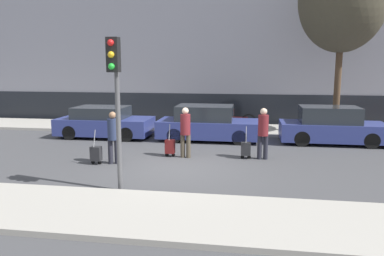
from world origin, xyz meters
TOP-DOWN VIEW (x-y plane):
  - ground_plane at (0.00, 0.00)m, footprint 80.00×80.00m
  - sidewalk_near at (0.00, -3.75)m, footprint 28.00×2.50m
  - sidewalk_far at (0.00, 7.00)m, footprint 28.00×3.00m
  - parked_car_0 at (-4.15, 4.49)m, footprint 4.03×1.88m
  - parked_car_1 at (0.39, 4.50)m, footprint 4.21×1.83m
  - parked_car_2 at (5.36, 4.57)m, footprint 4.09×1.71m
  - pedestrian_left at (-2.11, 0.21)m, footprint 0.34×0.34m
  - trolley_left at (-2.64, 0.04)m, footprint 0.34×0.29m
  - pedestrian_center at (0.00, 1.36)m, footprint 0.35×0.34m
  - trolley_center at (-0.54, 1.41)m, footprint 0.34×0.29m
  - pedestrian_right at (2.58, 1.54)m, footprint 0.35×0.34m
  - trolley_right at (2.03, 1.51)m, footprint 0.34×0.29m
  - traffic_light at (-1.02, -2.36)m, footprint 0.28×0.47m
  - parked_bicycle at (1.54, 6.81)m, footprint 1.77×0.06m

SIDE VIEW (x-z plane):
  - ground_plane at x=0.00m, z-range 0.00..0.00m
  - sidewalk_near at x=0.00m, z-range 0.00..0.12m
  - sidewalk_far at x=0.00m, z-range 0.00..0.12m
  - trolley_right at x=2.03m, z-range -0.21..0.89m
  - trolley_left at x=-2.64m, z-range -0.21..0.90m
  - trolley_center at x=-0.54m, z-range -0.21..0.92m
  - parked_bicycle at x=1.54m, z-range 0.01..0.97m
  - parked_car_0 at x=-4.15m, z-range -0.03..1.29m
  - parked_car_1 at x=0.39m, z-range -0.05..1.40m
  - parked_car_2 at x=5.36m, z-range -0.06..1.43m
  - pedestrian_left at x=-2.11m, z-range 0.11..1.78m
  - pedestrian_center at x=0.00m, z-range 0.12..1.83m
  - pedestrian_right at x=2.58m, z-range 0.12..1.83m
  - traffic_light at x=-1.02m, z-range 0.80..4.53m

